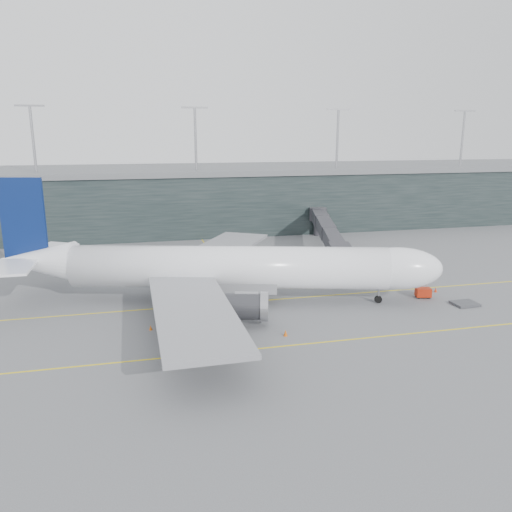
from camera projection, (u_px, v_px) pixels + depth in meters
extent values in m
plane|color=#56575B|center=(203.00, 296.00, 73.86)|extent=(320.00, 320.00, 0.00)
cube|color=yellow|center=(207.00, 305.00, 70.07)|extent=(160.00, 0.25, 0.02)
cube|color=yellow|center=(226.00, 352.00, 54.94)|extent=(160.00, 0.25, 0.02)
cube|color=yellow|center=(216.00, 261.00, 93.87)|extent=(0.25, 60.00, 0.02)
cube|color=black|center=(173.00, 200.00, 127.02)|extent=(240.00, 35.00, 14.00)
cube|color=slate|center=(172.00, 170.00, 125.21)|extent=(240.00, 36.00, 1.20)
cylinder|color=#9E9EA3|center=(33.00, 140.00, 107.33)|extent=(0.60, 0.60, 14.00)
cylinder|color=#9E9EA3|center=(196.00, 140.00, 115.11)|extent=(0.60, 0.60, 14.00)
cylinder|color=#9E9EA3|center=(337.00, 140.00, 122.88)|extent=(0.60, 0.60, 14.00)
cylinder|color=#9E9EA3|center=(462.00, 139.00, 130.66)|extent=(0.60, 0.60, 14.00)
cylinder|color=white|center=(229.00, 267.00, 70.33)|extent=(44.24, 17.23, 5.96)
ellipsoid|color=white|center=(397.00, 268.00, 69.60)|extent=(13.63, 9.00, 5.96)
cone|color=white|center=(38.00, 261.00, 71.01)|extent=(11.69, 8.27, 5.72)
cube|color=gray|center=(223.00, 283.00, 70.90)|extent=(16.10, 8.63, 1.92)
cube|color=black|center=(424.00, 262.00, 69.26)|extent=(2.79, 3.33, 0.77)
cube|color=gray|center=(193.00, 309.00, 56.18)|extent=(9.11, 28.01, 0.53)
cylinder|color=#323236|center=(239.00, 306.00, 62.02)|extent=(7.37, 4.99, 3.36)
cube|color=gray|center=(220.00, 250.00, 85.10)|extent=(21.78, 28.34, 0.53)
cylinder|color=#323236|center=(246.00, 268.00, 79.75)|extent=(7.37, 4.99, 3.36)
cube|color=#091B51|center=(23.00, 219.00, 69.61)|extent=(6.16, 2.09, 11.53)
cube|color=white|center=(12.00, 267.00, 65.79)|extent=(5.29, 8.65, 0.34)
cube|color=white|center=(47.00, 249.00, 76.06)|extent=(8.91, 10.13, 0.34)
cylinder|color=black|center=(378.00, 299.00, 70.76)|extent=(1.12, 0.65, 1.06)
cylinder|color=#9E9EA3|center=(378.00, 294.00, 70.59)|extent=(0.29, 0.29, 2.50)
cylinder|color=black|center=(198.00, 308.00, 67.03)|extent=(1.33, 0.79, 1.25)
cylinder|color=black|center=(207.00, 287.00, 75.99)|extent=(1.33, 0.79, 1.25)
cube|color=#2E2D32|center=(339.00, 252.00, 79.24)|extent=(4.07, 4.36, 2.83)
cube|color=#2E2D32|center=(333.00, 241.00, 87.39)|extent=(5.86, 13.35, 2.53)
cube|color=#2E2D32|center=(326.00, 228.00, 100.14)|extent=(6.11, 13.41, 2.63)
cube|color=#2E2D32|center=(320.00, 217.00, 112.90)|extent=(6.35, 13.48, 2.73)
cylinder|color=#9E9EA3|center=(332.00, 258.00, 88.82)|extent=(0.51, 0.51, 3.84)
cube|color=#323236|center=(332.00, 266.00, 89.19)|extent=(2.35, 1.99, 0.71)
cylinder|color=#2E2D32|center=(275.00, 215.00, 115.86)|extent=(4.04, 4.04, 3.03)
cylinder|color=#2E2D32|center=(275.00, 229.00, 116.63)|extent=(1.82, 1.82, 3.64)
cube|color=#A6210B|center=(423.00, 292.00, 72.95)|extent=(2.39, 1.81, 1.27)
cylinder|color=black|center=(419.00, 297.00, 72.63)|extent=(0.41, 0.23, 0.39)
cylinder|color=black|center=(429.00, 297.00, 72.64)|extent=(0.41, 0.23, 0.39)
cylinder|color=black|center=(417.00, 295.00, 73.57)|extent=(0.41, 0.23, 0.39)
cylinder|color=black|center=(427.00, 295.00, 73.58)|extent=(0.41, 0.23, 0.39)
cube|color=#3C3D41|center=(465.00, 304.00, 69.98)|extent=(3.46, 2.81, 0.34)
cube|color=#323236|center=(170.00, 279.00, 81.74)|extent=(2.48, 2.10, 0.22)
cube|color=silver|center=(170.00, 273.00, 81.50)|extent=(2.02, 1.92, 1.68)
cube|color=navy|center=(170.00, 268.00, 81.30)|extent=(2.08, 1.99, 0.09)
cube|color=#323236|center=(188.00, 277.00, 83.35)|extent=(2.40, 2.20, 0.19)
cube|color=#A5ABB1|center=(188.00, 272.00, 83.15)|extent=(2.01, 1.96, 1.45)
cube|color=navy|center=(188.00, 267.00, 82.97)|extent=(2.07, 2.02, 0.08)
cube|color=#323236|center=(189.00, 276.00, 83.68)|extent=(2.12, 1.80, 0.19)
cube|color=#B8BDC6|center=(189.00, 271.00, 83.47)|extent=(1.73, 1.65, 1.43)
cube|color=navy|center=(189.00, 267.00, 83.29)|extent=(1.78, 1.70, 0.08)
cone|color=red|center=(436.00, 290.00, 75.63)|extent=(0.46, 0.46, 0.73)
cone|color=#CB530B|center=(286.00, 333.00, 59.19)|extent=(0.49, 0.49, 0.77)
cone|color=orange|center=(236.00, 270.00, 86.77)|extent=(0.39, 0.39, 0.62)
cone|color=orange|center=(151.00, 328.00, 60.99)|extent=(0.39, 0.39, 0.62)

